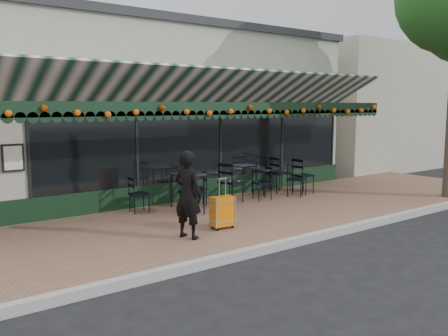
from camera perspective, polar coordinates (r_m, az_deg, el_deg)
ground at (r=8.79m, az=7.65°, el=-9.24°), size 80.00×80.00×0.00m
sidewalk at (r=10.24m, az=-0.23°, el=-6.31°), size 18.00×4.00×0.15m
curb at (r=8.71m, az=8.03°, el=-8.88°), size 18.00×0.16×0.15m
restaurant_building at (r=15.04m, az=-13.65°, el=6.36°), size 12.00×9.60×4.50m
neighbor_building_right at (r=23.52m, az=16.92°, el=6.91°), size 12.00×8.00×4.80m
woman at (r=8.50m, az=-4.37°, el=-3.21°), size 0.55×0.67×1.59m
suitcase at (r=9.21m, az=-0.19°, el=-5.30°), size 0.45×0.27×0.98m
cafe_table_a at (r=12.85m, az=4.91°, el=-0.34°), size 0.56×0.56×0.69m
cafe_table_b at (r=11.05m, az=-4.44°, el=-1.03°), size 0.66×0.66×0.82m
chair_a_left at (r=12.05m, az=4.61°, el=-1.82°), size 0.51×0.51×0.84m
chair_a_right at (r=13.45m, az=6.81°, el=-0.64°), size 0.52×0.52×0.95m
chair_a_front at (r=12.58m, az=8.77°, el=-1.37°), size 0.59×0.59×0.89m
chair_a_extra at (r=13.02m, az=9.50°, el=-0.92°), size 0.51×0.51×0.97m
chair_b_left at (r=11.25m, az=-3.20°, el=-2.51°), size 0.54×0.54×0.83m
chair_b_right at (r=11.58m, az=0.85°, el=-1.76°), size 0.61×0.61×1.01m
chair_b_front at (r=10.41m, az=-3.87°, el=-3.01°), size 0.51×0.51×0.95m
chair_solo at (r=10.74m, az=-10.18°, el=-3.16°), size 0.45×0.45×0.81m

